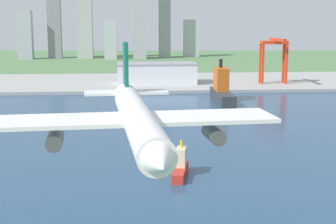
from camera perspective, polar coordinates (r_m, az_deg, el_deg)
ground_plane at (r=294.81m, az=2.27°, el=-1.24°), size 2400.00×2400.00×0.00m
water_bay at (r=236.80m, az=3.96°, el=-4.10°), size 840.00×360.00×0.15m
industrial_pier at (r=481.56m, az=-0.36°, el=3.39°), size 840.00×140.00×2.50m
airplane_landing at (r=61.26m, az=-3.54°, el=-0.73°), size 35.30×41.29×11.82m
container_barge at (r=373.93m, az=6.04°, el=2.52°), size 10.81×55.62×30.31m
tugboat_small at (r=194.94m, az=1.42°, el=-6.07°), size 8.59×21.37×13.15m
port_crane_red at (r=465.37m, az=11.81°, el=6.71°), size 23.81×43.22×40.81m
warehouse_main at (r=460.25m, az=-1.28°, el=4.38°), size 71.02×34.24×18.39m
distant_skyline at (r=804.69m, az=-6.28°, el=9.91°), size 281.64×59.01×143.52m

